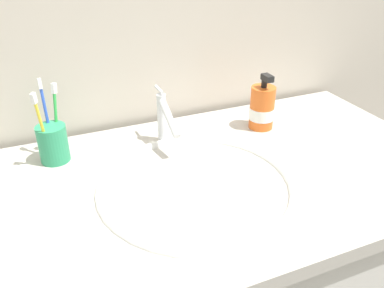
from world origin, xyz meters
The scene contains 8 objects.
tiled_wall_back centered at (0.00, 0.36, 1.20)m, with size 2.42×0.04×2.40m, color beige.
sink_basin centered at (-0.02, -0.03, 0.87)m, with size 0.44×0.44×0.11m.
faucet centered at (-0.02, 0.18, 0.98)m, with size 0.02×0.15×0.14m.
toothbrush_cup centered at (-0.30, 0.20, 0.95)m, with size 0.07×0.07×0.09m, color #2D9966.
toothbrush_yellow centered at (-0.31, 0.18, 1.01)m, with size 0.02×0.03×0.18m.
toothbrush_blue centered at (-0.30, 0.23, 1.02)m, with size 0.01×0.04×0.19m.
toothbrush_green centered at (-0.28, 0.23, 1.01)m, with size 0.03×0.03×0.18m.
soap_dispenser centered at (0.26, 0.17, 0.96)m, with size 0.07×0.07×0.16m.
Camera 1 is at (-0.32, -0.69, 1.41)m, focal length 37.71 mm.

